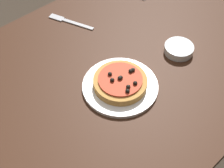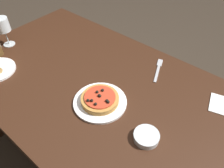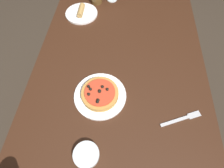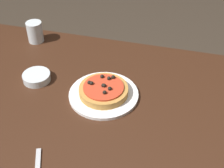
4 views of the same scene
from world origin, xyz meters
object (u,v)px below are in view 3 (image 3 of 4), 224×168
object	(u,v)px
pizza	(100,93)
side_bowl	(86,155)
fork	(183,118)
dining_table	(118,86)
dinner_plate	(100,96)
side_plate	(81,13)

from	to	relation	value
pizza	side_bowl	size ratio (longest dim) A/B	1.67
side_bowl	fork	distance (m)	0.45
dining_table	dinner_plate	distance (m)	0.16
side_bowl	side_plate	distance (m)	0.87
pizza	side_bowl	bearing A→B (deg)	-4.51
side_plate	fork	bearing A→B (deg)	41.08
pizza	fork	world-z (taller)	pizza
side_plate	side_bowl	bearing A→B (deg)	11.44
pizza	fork	bearing A→B (deg)	78.38
fork	side_plate	size ratio (longest dim) A/B	0.91
dining_table	pizza	bearing A→B (deg)	-36.40
dinner_plate	fork	world-z (taller)	dinner_plate
dinner_plate	fork	bearing A→B (deg)	78.35
dinner_plate	side_bowl	bearing A→B (deg)	-4.58
dining_table	fork	xyz separation A→B (m)	(0.19, 0.30, 0.08)
dinner_plate	fork	xyz separation A→B (m)	(0.08, 0.38, -0.00)
dining_table	side_bowl	distance (m)	0.40
pizza	side_bowl	world-z (taller)	pizza
side_bowl	side_plate	size ratio (longest dim) A/B	0.50
dinner_plate	pizza	size ratio (longest dim) A/B	1.42
dinner_plate	side_plate	xyz separation A→B (m)	(-0.58, -0.19, 0.00)
dinner_plate	side_bowl	xyz separation A→B (m)	(0.27, -0.02, 0.01)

